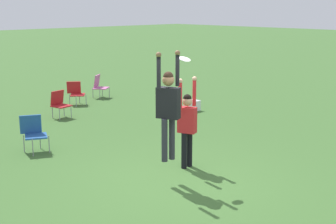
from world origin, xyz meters
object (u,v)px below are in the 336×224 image
(camping_chair_1, at_px, (76,92))
(camping_chair_3, at_px, (99,85))
(frisbee, at_px, (185,59))
(cooler_box, at_px, (192,106))
(person_jumping, at_px, (168,103))
(camping_chair_2, at_px, (34,131))
(person_defending, at_px, (187,121))
(camping_chair_0, at_px, (60,102))

(camping_chair_1, xyz_separation_m, camping_chair_3, (1.40, 0.53, 0.02))
(frisbee, height_order, cooler_box, frisbee)
(person_jumping, height_order, camping_chair_2, person_jumping)
(person_defending, relative_size, camping_chair_2, 2.23)
(camping_chair_1, xyz_separation_m, cooler_box, (2.27, -3.57, -0.30))
(person_jumping, relative_size, cooler_box, 4.70)
(camping_chair_2, bearing_deg, camping_chair_1, -107.16)
(cooler_box, bearing_deg, frisbee, -138.50)
(person_jumping, height_order, camping_chair_3, person_jumping)
(person_jumping, height_order, camping_chair_1, person_jumping)
(cooler_box, bearing_deg, camping_chair_2, -175.84)
(camping_chair_0, height_order, camping_chair_1, camping_chair_0)
(camping_chair_0, xyz_separation_m, camping_chair_3, (2.88, 1.87, -0.00))
(frisbee, distance_m, camping_chair_0, 6.72)
(person_defending, xyz_separation_m, camping_chair_3, (3.37, 7.91, -0.56))
(camping_chair_2, bearing_deg, person_jumping, 130.31)
(camping_chair_2, height_order, camping_chair_3, camping_chair_2)
(person_defending, xyz_separation_m, camping_chair_0, (0.49, 6.04, -0.56))
(person_jumping, relative_size, camping_chair_3, 2.48)
(person_jumping, bearing_deg, frisbee, -107.10)
(camping_chair_0, bearing_deg, cooler_box, 139.00)
(person_defending, height_order, frisbee, frisbee)
(camping_chair_3, distance_m, cooler_box, 4.20)
(camping_chair_1, bearing_deg, cooler_box, 159.80)
(person_jumping, distance_m, person_defending, 1.14)
(person_jumping, xyz_separation_m, camping_chair_0, (1.41, 6.41, -1.13))
(person_defending, bearing_deg, camping_chair_3, 135.25)
(frisbee, bearing_deg, person_defending, 37.02)
(frisbee, height_order, camping_chair_3, frisbee)
(person_defending, relative_size, cooler_box, 4.33)
(frisbee, height_order, camping_chair_1, frisbee)
(camping_chair_1, relative_size, camping_chair_3, 0.95)
(camping_chair_2, bearing_deg, camping_chair_0, -104.79)
(person_defending, bearing_deg, camping_chair_1, 143.35)
(camping_chair_1, xyz_separation_m, camping_chair_2, (-3.82, -4.01, 0.04))
(camping_chair_1, bearing_deg, camping_chair_3, -122.03)
(camping_chair_3, bearing_deg, person_defending, 31.33)
(person_jumping, distance_m, camping_chair_2, 4.01)
(frisbee, bearing_deg, camping_chair_0, 81.72)
(camping_chair_1, distance_m, cooler_box, 4.24)
(frisbee, xyz_separation_m, camping_chair_0, (0.93, 6.37, -1.95))
(camping_chair_0, bearing_deg, camping_chair_2, 38.45)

